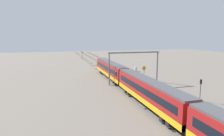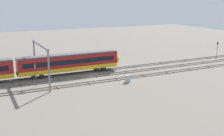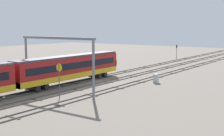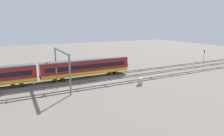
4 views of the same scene
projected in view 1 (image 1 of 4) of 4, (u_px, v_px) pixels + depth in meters
ground_plane at (120, 75)px, 65.25m from camera, size 207.31×207.31×0.00m
track_near_foreground at (133, 74)px, 66.48m from camera, size 191.31×2.40×0.16m
track_second_near at (120, 75)px, 65.24m from camera, size 191.31×2.40×0.16m
track_with_train at (107, 75)px, 64.00m from camera, size 191.31×2.40×0.16m
train at (192, 118)px, 24.46m from camera, size 100.00×3.24×4.80m
overhead_gantry at (134, 61)px, 52.64m from camera, size 0.40×14.16×8.43m
speed_sign_near_foreground at (144, 72)px, 52.02m from camera, size 0.14×1.06×4.80m
signal_light_trackside_approach at (201, 87)px, 38.78m from camera, size 0.31×0.32×4.28m
signal_light_trackside_departure at (82, 54)px, 105.11m from camera, size 0.31×0.32×4.38m
relay_cabinet at (136, 69)px, 71.45m from camera, size 1.03×0.62×1.59m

